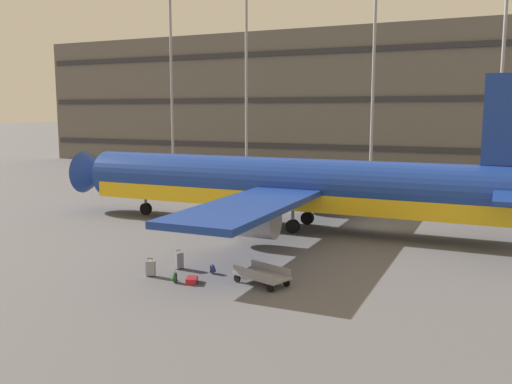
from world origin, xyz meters
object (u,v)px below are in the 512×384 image
airliner (290,186)px  backpack_small (174,278)px  suitcase_teal (151,268)px  suitcase_black (192,280)px  backpack_large (213,269)px  baggage_cart (261,275)px  suitcase_red (179,260)px

airliner → backpack_small: airliner is taller
suitcase_teal → suitcase_black: suitcase_teal is taller
suitcase_black → backpack_small: size_ratio=1.57×
airliner → backpack_large: bearing=-88.0°
airliner → suitcase_teal: airliner is taller
backpack_small → baggage_cart: baggage_cart is taller
airliner → suitcase_red: (-1.54, -11.65, -2.43)m
suitcase_teal → suitcase_black: (2.35, -0.08, -0.27)m
airliner → backpack_large: size_ratio=71.27×
suitcase_black → backpack_small: 0.82m
backpack_small → backpack_large: 2.23m
suitcase_teal → backpack_small: suitcase_teal is taller
suitcase_teal → backpack_large: 3.01m
suitcase_red → baggage_cart: size_ratio=0.29×
baggage_cart → suitcase_black: bearing=-159.2°
suitcase_red → backpack_large: bearing=-0.5°
suitcase_red → backpack_small: suitcase_red is taller
airliner → backpack_small: (-0.52, -13.69, -2.63)m
airliner → suitcase_black: 13.67m
suitcase_teal → backpack_large: suitcase_teal is taller
backpack_small → backpack_large: bearing=65.2°
airliner → suitcase_teal: bearing=-99.0°
suitcase_black → baggage_cart: size_ratio=0.25×
backpack_small → suitcase_teal: bearing=166.6°
suitcase_black → baggage_cart: 3.26m
baggage_cart → suitcase_teal: bearing=-168.7°
airliner → baggage_cart: airliner is taller
suitcase_black → suitcase_red: (-1.78, 1.74, 0.31)m
airliner → backpack_large: (0.41, -11.67, -2.65)m
suitcase_teal → suitcase_red: size_ratio=0.95×
backpack_small → suitcase_red: bearing=116.5°
suitcase_teal → baggage_cart: suitcase_teal is taller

